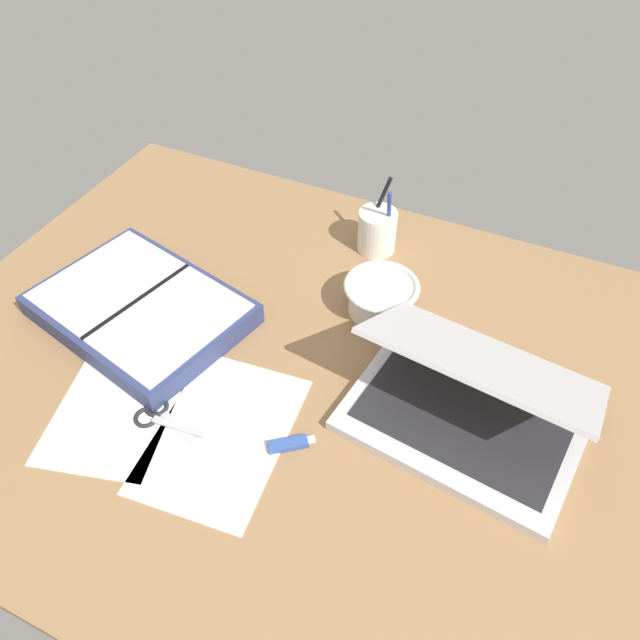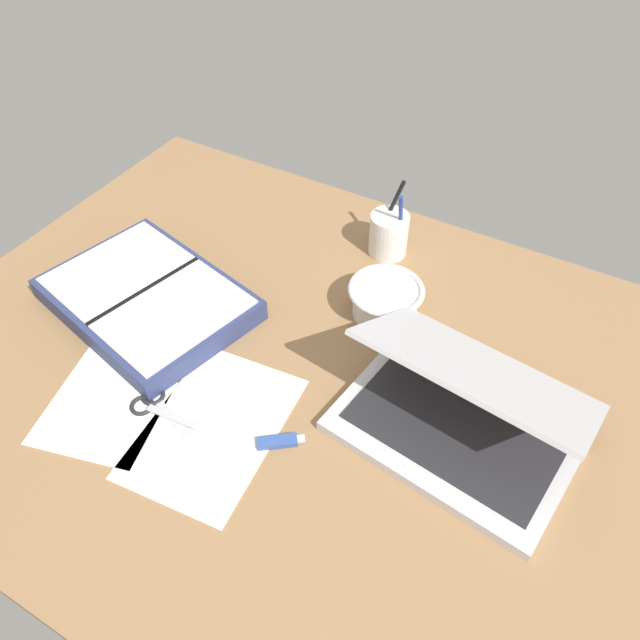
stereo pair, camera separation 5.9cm
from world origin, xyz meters
The scene contains 9 objects.
desk_top centered at (0.00, 0.00, 1.00)cm, with size 140.00×100.00×2.00cm, color #936D47.
laptop centered at (23.86, 1.17, 6.53)cm, with size 37.52×29.73×16.49cm.
bowl centered at (3.22, 18.90, 5.52)cm, with size 13.58×13.58×6.39cm.
pen_cup centered at (-3.90, 35.17, 6.50)cm, with size 7.61×7.61×15.32cm.
planner centered at (-34.82, -1.13, 4.21)cm, with size 40.80×33.61×4.61cm.
scissors centered at (-19.54, -18.04, 2.33)cm, with size 12.20×6.28×0.80cm.
paper_sheet_front centered at (-8.78, -16.61, 2.08)cm, with size 19.23×28.21×0.16cm, color silver.
paper_sheet_beside_planner centered at (-26.98, -17.90, 2.08)cm, with size 17.96×27.65×0.16cm, color silver.
usb_drive centered at (1.49, -14.07, 2.50)cm, with size 6.66×5.69×1.00cm.
Camera 1 is at (27.60, -59.18, 82.22)cm, focal length 35.00 mm.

